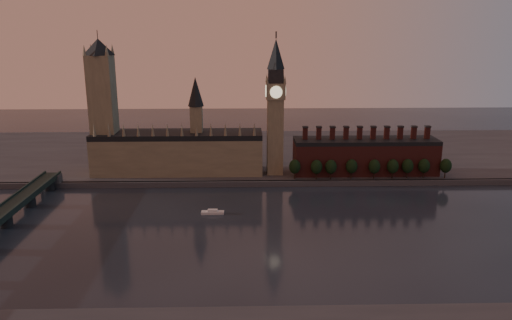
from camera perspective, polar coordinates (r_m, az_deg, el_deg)
The scene contains 16 objects.
ground at distance 285.86m, azimuth 1.48°, elevation -8.62°, with size 900.00×900.00×0.00m, color black.
north_bank at distance 453.90m, azimuth 0.36°, elevation 0.69°, with size 900.00×182.00×4.00m.
palace_of_westminster at distance 390.97m, azimuth -8.82°, elevation 1.11°, with size 130.00×30.30×74.00m.
victoria_tower at distance 395.03m, azimuth -17.11°, elevation 6.31°, with size 24.00×24.00×108.00m.
big_ben at distance 376.63m, azimuth 2.23°, elevation 6.21°, with size 15.00×15.00×107.00m.
chimney_block at distance 395.14m, azimuth 12.35°, elevation 0.51°, with size 110.00×25.00×37.00m.
embankment_tree_0 at distance 372.40m, azimuth 4.45°, elevation -0.76°, with size 8.60×8.60×14.88m.
embankment_tree_1 at distance 373.24m, azimuth 6.93°, elevation -0.79°, with size 8.60×8.60×14.88m.
embankment_tree_2 at distance 374.98m, azimuth 8.56°, elevation -0.78°, with size 8.60×8.60×14.88m.
embankment_tree_3 at distance 378.90m, azimuth 10.87°, elevation -0.71°, with size 8.60×8.60×14.88m.
embankment_tree_4 at distance 381.94m, azimuth 13.38°, elevation -0.73°, with size 8.60×8.60×14.88m.
embankment_tree_5 at distance 385.92m, azimuth 15.37°, elevation -0.70°, with size 8.60×8.60×14.88m.
embankment_tree_6 at distance 389.68m, azimuth 16.94°, elevation -0.67°, with size 8.60×8.60×14.88m.
embankment_tree_7 at distance 393.99m, azimuth 18.65°, elevation -0.64°, with size 8.60×8.60×14.88m.
embankment_tree_8 at distance 399.63m, azimuth 20.87°, elevation -0.63°, with size 8.60×8.60×14.88m.
river_boat at distance 317.83m, azimuth -4.97°, elevation -5.95°, with size 14.38×4.33×2.86m.
Camera 1 is at (-13.78, -261.36, 114.96)m, focal length 35.00 mm.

